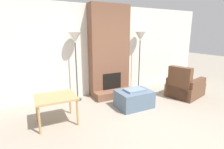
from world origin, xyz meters
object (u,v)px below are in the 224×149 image
Objects in this scene: floor_lamp_right at (140,39)px; ottoman at (134,99)px; floor_lamp_left at (75,41)px; side_table at (56,99)px; armchair at (184,88)px.

ottoman is at bearing -129.89° from floor_lamp_right.
floor_lamp_left is 0.99× the size of floor_lamp_right.
floor_lamp_right is (0.92, 1.11, 1.42)m from ottoman.
side_table is 3.19m from floor_lamp_right.
floor_lamp_right reaches higher than ottoman.
floor_lamp_right reaches higher than side_table.
armchair is at bearing -54.72° from floor_lamp_right.
floor_lamp_right is (2.79, 1.04, 1.13)m from side_table.
side_table is at bearing 73.07° from armchair.
armchair reaches higher than ottoman.
floor_lamp_left reaches higher than armchair.
armchair is 3.36m from floor_lamp_left.
side_table is (-3.60, 0.09, 0.24)m from armchair.
side_table is (-1.87, 0.06, 0.29)m from ottoman.
side_table is at bearing -125.33° from floor_lamp_left.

